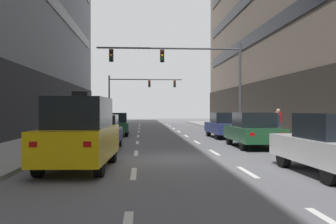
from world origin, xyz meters
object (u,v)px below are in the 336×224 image
at_px(car_driving_0, 116,124).
at_px(car_driving_2, 100,132).
at_px(taxi_driving_1, 80,133).
at_px(car_parked_3, 225,125).
at_px(traffic_signal_0, 190,67).
at_px(car_parked_1, 333,145).
at_px(pedestrian_1, 278,120).
at_px(traffic_signal_1, 136,89).
at_px(car_parked_2, 253,130).
at_px(pedestrian_0, 277,124).

relative_size(car_driving_0, car_driving_2, 1.01).
bearing_deg(car_driving_2, taxi_driving_1, -90.10).
xyz_separation_m(car_parked_3, traffic_signal_0, (-2.06, 1.71, 3.89)).
height_order(taxi_driving_1, car_parked_1, taxi_driving_1).
relative_size(taxi_driving_1, pedestrian_1, 2.68).
xyz_separation_m(traffic_signal_0, traffic_signal_1, (-3.97, 20.84, -0.35)).
distance_m(car_driving_0, car_parked_2, 11.30).
bearing_deg(traffic_signal_1, traffic_signal_0, -79.20).
distance_m(car_driving_0, pedestrian_0, 11.46).
distance_m(car_driving_0, traffic_signal_0, 6.50).
relative_size(car_driving_0, traffic_signal_0, 0.43).
height_order(traffic_signal_0, pedestrian_1, traffic_signal_0).
xyz_separation_m(car_parked_2, pedestrian_1, (3.22, 5.26, 0.32)).
bearing_deg(car_driving_2, traffic_signal_0, 57.19).
xyz_separation_m(car_parked_3, pedestrian_0, (1.76, -4.50, 0.26)).
bearing_deg(pedestrian_1, car_parked_2, -121.49).
bearing_deg(car_parked_1, pedestrian_0, 79.08).
bearing_deg(pedestrian_0, car_parked_1, -100.92).
xyz_separation_m(car_parked_2, traffic_signal_1, (-6.03, 28.58, 3.52)).
relative_size(car_driving_0, car_parked_1, 0.92).
xyz_separation_m(car_driving_2, car_parked_1, (7.23, -7.29, 0.07)).
bearing_deg(pedestrian_0, car_driving_0, 140.99).
relative_size(car_parked_2, car_parked_3, 1.03).
bearing_deg(pedestrian_0, car_parked_3, 111.36).
distance_m(car_parked_3, pedestrian_0, 4.83).
bearing_deg(car_driving_2, pedestrian_0, 11.48).
height_order(car_driving_0, car_parked_3, car_parked_3).
distance_m(traffic_signal_0, traffic_signal_1, 21.21).
relative_size(traffic_signal_0, pedestrian_0, 6.18).
xyz_separation_m(car_parked_2, pedestrian_0, (1.76, 1.54, 0.23)).
height_order(taxi_driving_1, car_parked_2, taxi_driving_1).
relative_size(car_parked_2, traffic_signal_0, 0.46).
xyz_separation_m(car_parked_2, car_parked_3, (0.00, 6.04, -0.03)).
bearing_deg(car_parked_3, pedestrian_0, -68.64).
height_order(car_driving_2, traffic_signal_1, traffic_signal_1).
distance_m(car_parked_1, pedestrian_1, 13.23).
bearing_deg(pedestrian_1, car_driving_2, -152.06).
relative_size(car_parked_1, car_parked_2, 1.03).
distance_m(traffic_signal_0, pedestrian_1, 6.83).
xyz_separation_m(car_driving_2, traffic_signal_1, (1.20, 28.86, 3.57)).
bearing_deg(traffic_signal_0, car_driving_0, 168.74).
relative_size(car_driving_0, pedestrian_0, 2.68).
relative_size(car_parked_3, traffic_signal_0, 0.44).
bearing_deg(traffic_signal_1, car_parked_2, -78.08).
xyz_separation_m(car_parked_1, traffic_signal_1, (-6.03, 36.15, 3.50)).
bearing_deg(car_parked_2, car_parked_1, -89.99).
bearing_deg(traffic_signal_0, pedestrian_1, -25.21).
bearing_deg(car_parked_3, traffic_signal_1, 104.98).
height_order(car_parked_1, car_parked_2, car_parked_1).
height_order(car_parked_2, pedestrian_0, pedestrian_0).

